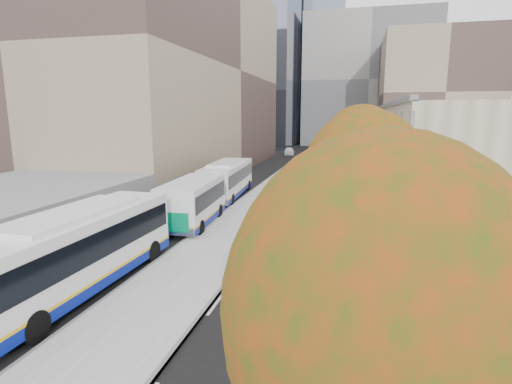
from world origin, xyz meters
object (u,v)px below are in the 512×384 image
(cyclist, at_px, (304,259))
(bus_far, at_px, (215,187))
(bus_shelter, at_px, (406,226))
(distant_car, at_px, (289,151))

(cyclist, bearing_deg, bus_far, 114.73)
(bus_shelter, xyz_separation_m, distant_car, (-13.67, 52.87, -1.47))
(cyclist, height_order, distant_car, cyclist)
(bus_shelter, distance_m, bus_far, 16.60)
(bus_far, xyz_separation_m, cyclist, (8.46, -11.94, -0.89))
(bus_shelter, bearing_deg, bus_far, 140.74)
(cyclist, relative_size, distant_car, 0.46)
(bus_far, distance_m, distant_car, 42.39)
(bus_far, height_order, cyclist, bus_far)
(bus_far, bearing_deg, bus_shelter, -43.12)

